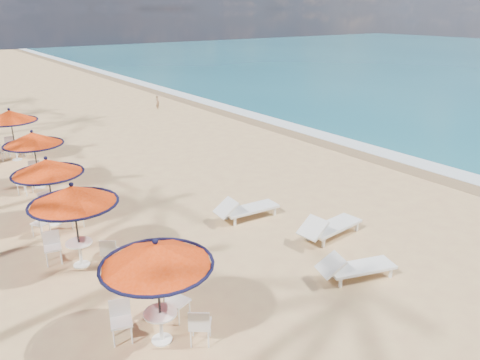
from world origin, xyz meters
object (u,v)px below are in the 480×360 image
Objects in this scene: station_0 at (158,267)px; lounger_far at (245,208)px; station_4 at (11,122)px; lounger_near at (354,267)px; station_2 at (48,175)px; station_1 at (74,203)px; station_3 at (33,146)px; lounger_mid at (329,227)px.

lounger_far is (4.80, 3.73, -1.33)m from station_0.
lounger_near is (4.68, -15.48, -1.37)m from station_4.
station_4 is (0.48, 7.91, 0.09)m from station_2.
station_0 is 14.78m from station_4.
station_0 is 0.99× the size of station_1.
station_3 is at bearing -91.02° from station_4.
station_3 is at bearing 83.74° from station_2.
station_3 reaches higher than station_2.
station_2 is at bearing 87.41° from station_1.
station_0 is at bearing -84.26° from station_1.
station_0 is at bearing -90.78° from station_3.
station_0 is 6.26m from lounger_mid.
lounger_far is (5.19, -0.17, -1.42)m from station_1.
lounger_far is (4.66, -6.80, -1.27)m from station_3.
station_4 reaches higher than lounger_near.
lounger_near is at bearing -84.30° from lounger_far.
station_3 is 8.34m from lounger_far.
lounger_mid is 1.04× the size of lounger_far.
lounger_far is at bearing 110.02° from lounger_mid.
lounger_mid is (1.09, 1.92, 0.04)m from lounger_near.
station_0 is at bearing -173.95° from lounger_mid.
station_3 is 4.25m from station_4.
station_1 is at bearing 151.81° from lounger_mid.
lounger_near is at bearing -124.98° from lounger_mid.
station_1 is 2.98m from station_2.
station_0 reaches higher than lounger_far.
station_0 is at bearing -87.85° from station_2.
station_1 is 1.07× the size of lounger_far.
station_2 is at bearing 141.96° from lounger_near.
station_2 is at bearing 92.15° from station_0.
station_4 is at bearing 116.90° from lounger_far.
station_3 is 0.98× the size of lounger_mid.
station_4 is at bearing 86.55° from station_2.
lounger_mid is (6.39, -2.68, -1.40)m from station_1.
station_1 is (-0.39, 3.90, 0.09)m from station_0.
station_0 is 6.22m from lounger_far.
station_3 is (0.40, 3.66, 0.01)m from station_2.
lounger_far is (-1.19, 2.51, -0.01)m from lounger_mid.
station_2 is (0.13, 2.97, -0.15)m from station_1.
lounger_far is (-0.10, 4.43, 0.02)m from lounger_near.
station_2 is 1.01× the size of lounger_far.
lounger_far is (5.06, -3.14, -1.26)m from station_2.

